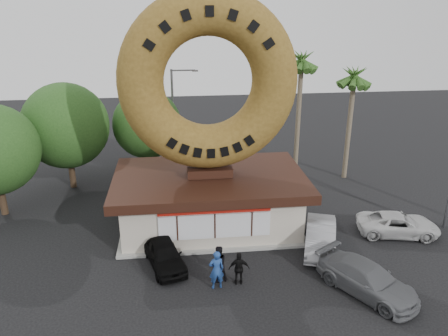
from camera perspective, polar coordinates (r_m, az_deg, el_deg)
name	(u,v)px	position (r m, az deg, el deg)	size (l,w,h in m)	color
ground	(221,283)	(21.88, -0.41, -14.84)	(90.00, 90.00, 0.00)	black
donut_shop	(210,199)	(26.15, -1.85, -4.01)	(11.20, 7.20, 3.80)	beige
giant_donut	(208,82)	(24.07, -2.05, 11.14)	(9.80, 9.80, 2.50)	olive
tree_west	(66,126)	(32.61, -19.97, 5.20)	(6.00, 6.00, 7.65)	#473321
tree_mid	(147,124)	(33.87, -10.01, 5.62)	(5.20, 5.20, 6.63)	#473321
palm_near	(301,65)	(33.30, 10.09, 13.08)	(2.60, 2.60, 9.75)	#726651
palm_far	(354,80)	(33.22, 16.62, 10.90)	(2.60, 2.60, 8.75)	#726651
street_lamp	(175,115)	(34.66, -6.41, 6.95)	(2.11, 0.20, 8.00)	#59595E
person_left	(216,270)	(21.06, -1.00, -13.14)	(0.73, 0.48, 1.99)	navy
person_center	(218,264)	(21.55, -0.78, -12.43)	(0.92, 0.72, 1.89)	black
person_right	(239,268)	(21.41, 1.99, -12.98)	(1.00, 0.42, 1.71)	black
car_black	(164,254)	(23.01, -7.79, -11.08)	(1.58, 3.93, 1.34)	black
car_silver	(320,237)	(24.74, 12.48, -8.77)	(1.56, 4.48, 1.48)	gray
car_grey	(367,279)	(21.96, 18.18, -13.62)	(2.01, 4.95, 1.44)	slate
car_white	(398,224)	(27.56, 21.79, -6.84)	(2.14, 4.64, 1.29)	silver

